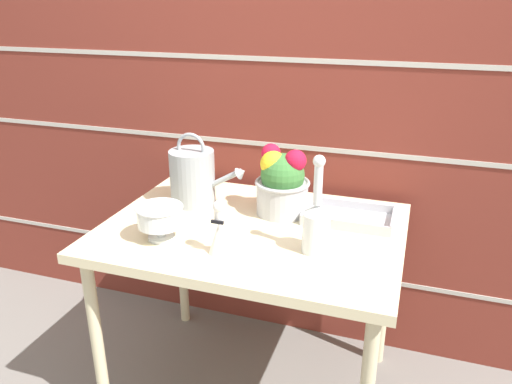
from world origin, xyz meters
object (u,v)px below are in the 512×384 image
watering_can (193,176)px  crystal_pedestal_bowl (160,217)px  glass_decanter (316,223)px  figurine_vase (220,232)px  flower_planter (282,182)px  wire_tray (348,218)px

watering_can → crystal_pedestal_bowl: 0.33m
glass_decanter → figurine_vase: bearing=-159.2°
flower_planter → figurine_vase: bearing=-104.8°
glass_decanter → flower_planter: bearing=125.6°
crystal_pedestal_bowl → wire_tray: size_ratio=0.50×
watering_can → glass_decanter: bearing=-24.5°
wire_tray → glass_decanter: bearing=-103.4°
glass_decanter → wire_tray: glass_decanter is taller
flower_planter → crystal_pedestal_bowl: bearing=-133.7°
glass_decanter → wire_tray: (0.07, 0.28, -0.09)m
watering_can → figurine_vase: bearing=-53.9°
crystal_pedestal_bowl → wire_tray: crystal_pedestal_bowl is taller
watering_can → figurine_vase: size_ratio=1.74×
crystal_pedestal_bowl → figurine_vase: 0.23m
glass_decanter → wire_tray: size_ratio=1.01×
wire_tray → watering_can: bearing=-177.6°
watering_can → flower_planter: watering_can is taller
figurine_vase → glass_decanter: bearing=20.8°
crystal_pedestal_bowl → wire_tray: (0.59, 0.36, -0.07)m
figurine_vase → crystal_pedestal_bowl: bearing=172.8°
glass_decanter → figurine_vase: (-0.29, -0.11, -0.03)m
crystal_pedestal_bowl → flower_planter: 0.48m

